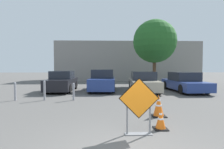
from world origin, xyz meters
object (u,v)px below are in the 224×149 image
(traffic_cone_nearest, at_px, (161,119))
(bollard_second, at_px, (44,90))
(road_closed_sign, at_px, (139,103))
(parked_car_fourth, at_px, (184,82))
(parked_car_nearest, at_px, (62,82))
(bollard_third, at_px, (15,91))
(bollard_nearest, at_px, (74,91))
(traffic_cone_second, at_px, (159,106))
(parked_car_third, at_px, (143,82))
(parked_car_second, at_px, (103,81))

(traffic_cone_nearest, distance_m, bollard_second, 6.65)
(road_closed_sign, relative_size, traffic_cone_nearest, 2.50)
(parked_car_fourth, bearing_deg, parked_car_nearest, -3.89)
(bollard_second, xyz_separation_m, bollard_third, (-1.55, 0.00, -0.04))
(parked_car_nearest, relative_size, bollard_nearest, 4.32)
(traffic_cone_second, height_order, bollard_second, bollard_second)
(bollard_second, bearing_deg, bollard_third, 180.00)
(parked_car_fourth, bearing_deg, parked_car_third, -4.02)
(bollard_third, bearing_deg, parked_car_third, 24.69)
(parked_car_second, height_order, bollard_third, parked_car_second)
(parked_car_nearest, height_order, parked_car_fourth, parked_car_nearest)
(parked_car_nearest, distance_m, bollard_second, 3.75)
(bollard_third, bearing_deg, traffic_cone_nearest, -34.92)
(traffic_cone_nearest, bearing_deg, parked_car_fourth, 61.86)
(parked_car_third, distance_m, bollard_nearest, 5.71)
(bollard_nearest, distance_m, bollard_second, 1.55)
(traffic_cone_nearest, relative_size, parked_car_third, 0.13)
(road_closed_sign, height_order, bollard_second, road_closed_sign)
(parked_car_second, distance_m, bollard_third, 6.01)
(road_closed_sign, bearing_deg, parked_car_second, 97.51)
(bollard_nearest, height_order, bollard_third, bollard_third)
(parked_car_third, xyz_separation_m, bollard_third, (-7.61, -3.50, -0.15))
(parked_car_fourth, height_order, bollard_nearest, parked_car_fourth)
(traffic_cone_second, bearing_deg, parked_car_third, 82.85)
(road_closed_sign, relative_size, bollard_nearest, 1.61)
(road_closed_sign, xyz_separation_m, parked_car_fourth, (4.91, 8.28, -0.18))
(parked_car_third, relative_size, bollard_second, 4.33)
(traffic_cone_nearest, relative_size, parked_car_nearest, 0.15)
(traffic_cone_second, height_order, bollard_nearest, bollard_nearest)
(parked_car_second, bearing_deg, traffic_cone_nearest, 104.79)
(bollard_nearest, relative_size, bollard_second, 0.88)
(parked_car_third, bearing_deg, bollard_third, 28.49)
(parked_car_third, relative_size, parked_car_fourth, 1.00)
(traffic_cone_second, relative_size, parked_car_second, 0.19)
(parked_car_nearest, distance_m, parked_car_second, 3.04)
(road_closed_sign, xyz_separation_m, bollard_second, (-4.18, 4.91, -0.27))
(road_closed_sign, distance_m, bollard_third, 7.56)
(parked_car_nearest, height_order, parked_car_third, parked_car_nearest)
(parked_car_third, xyz_separation_m, bollard_nearest, (-4.51, -3.50, -0.18))
(bollard_nearest, bearing_deg, road_closed_sign, -61.81)
(parked_car_fourth, distance_m, bollard_nearest, 8.26)
(road_closed_sign, height_order, parked_car_fourth, road_closed_sign)
(parked_car_fourth, relative_size, bollard_third, 4.72)
(traffic_cone_nearest, relative_size, bollard_second, 0.56)
(road_closed_sign, bearing_deg, parked_car_nearest, 115.86)
(traffic_cone_second, distance_m, bollard_second, 6.12)
(bollard_third, bearing_deg, parked_car_fourth, 17.55)
(traffic_cone_second, xyz_separation_m, bollard_third, (-6.78, 3.18, 0.13))
(road_closed_sign, xyz_separation_m, traffic_cone_second, (1.04, 1.73, -0.45))
(bollard_third, bearing_deg, parked_car_nearest, 67.69)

